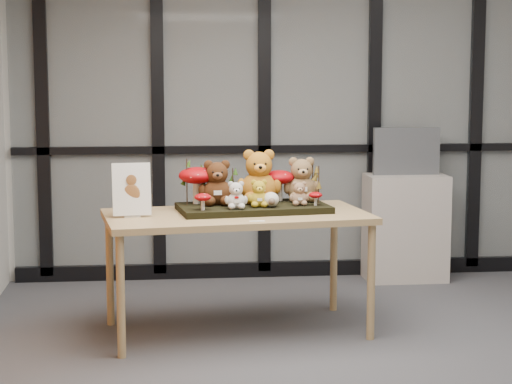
{
  "coord_description": "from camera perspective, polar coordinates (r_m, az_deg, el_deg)",
  "views": [
    {
      "loc": [
        -1.28,
        -4.93,
        1.71
      ],
      "look_at": [
        -0.68,
        0.85,
        0.92
      ],
      "focal_mm": 65.0,
      "sensor_mm": 36.0,
      "label": 1
    }
  ],
  "objects": [
    {
      "name": "display_table",
      "position": [
        5.92,
        -1.2,
        -1.95
      ],
      "size": [
        1.76,
        1.05,
        0.78
      ],
      "rotation": [
        0.0,
        0.0,
        0.14
      ],
      "color": "tan",
      "rests_on": "floor"
    },
    {
      "name": "bear_brown_medium",
      "position": [
        5.99,
        -2.42,
        0.73
      ],
      "size": [
        0.27,
        0.25,
        0.32
      ],
      "primitive_type": null,
      "rotation": [
        0.0,
        0.0,
        0.14
      ],
      "color": "#40210E",
      "rests_on": "diorama_tray"
    },
    {
      "name": "floor",
      "position": [
        5.37,
        8.39,
        -10.91
      ],
      "size": [
        5.0,
        5.0,
        0.0
      ],
      "primitive_type": "plane",
      "color": "#49494E",
      "rests_on": "ground"
    },
    {
      "name": "mushroom_front_left",
      "position": [
        5.77,
        -3.3,
        -0.55
      ],
      "size": [
        0.1,
        0.1,
        0.12
      ],
      "primitive_type": null,
      "color": "#930409",
      "rests_on": "diorama_tray"
    },
    {
      "name": "mushroom_front_right",
      "position": [
        5.97,
        3.68,
        -0.37
      ],
      "size": [
        0.09,
        0.09,
        0.1
      ],
      "primitive_type": null,
      "color": "#930409",
      "rests_on": "diorama_tray"
    },
    {
      "name": "mushroom_back_right",
      "position": [
        6.16,
        1.43,
        0.5
      ],
      "size": [
        0.2,
        0.2,
        0.23
      ],
      "primitive_type": null,
      "color": "#930409",
      "rests_on": "diorama_tray"
    },
    {
      "name": "label_card",
      "position": [
        5.6,
        0.07,
        -1.81
      ],
      "size": [
        0.09,
        0.03,
        0.0
      ],
      "primitive_type": "cube",
      "color": "white",
      "rests_on": "display_table"
    },
    {
      "name": "glass_partition",
      "position": [
        7.51,
        3.94,
        5.48
      ],
      "size": [
        4.9,
        0.06,
        2.78
      ],
      "color": "#2D383F",
      "rests_on": "floor"
    },
    {
      "name": "mushroom_back_left",
      "position": [
        6.04,
        -3.66,
        0.52
      ],
      "size": [
        0.24,
        0.24,
        0.26
      ],
      "primitive_type": null,
      "color": "#930409",
      "rests_on": "diorama_tray"
    },
    {
      "name": "room_shell",
      "position": [
        5.09,
        8.76,
        7.32
      ],
      "size": [
        5.0,
        5.0,
        5.0
      ],
      "color": "beige",
      "rests_on": "floor"
    },
    {
      "name": "diorama_tray",
      "position": [
        6.0,
        -0.17,
        -0.99
      ],
      "size": [
        1.01,
        0.61,
        0.04
      ],
      "primitive_type": "cube",
      "rotation": [
        0.0,
        0.0,
        0.14
      ],
      "color": "black",
      "rests_on": "display_table"
    },
    {
      "name": "monitor",
      "position": [
        7.48,
        9.24,
        2.49
      ],
      "size": [
        0.53,
        0.06,
        0.38
      ],
      "color": "#4F5357",
      "rests_on": "cabinet"
    },
    {
      "name": "plush_cream_hedgehog",
      "position": [
        5.9,
        0.92,
        -0.42
      ],
      "size": [
        0.09,
        0.08,
        0.1
      ],
      "primitive_type": null,
      "rotation": [
        0.0,
        0.0,
        0.14
      ],
      "color": "silver",
      "rests_on": "diorama_tray"
    },
    {
      "name": "bear_beige_small",
      "position": [
        5.97,
        2.68,
        -0.01
      ],
      "size": [
        0.15,
        0.13,
        0.17
      ],
      "primitive_type": null,
      "rotation": [
        0.0,
        0.0,
        0.14
      ],
      "color": "#966F50",
      "rests_on": "diorama_tray"
    },
    {
      "name": "bear_tan_back",
      "position": [
        6.16,
        2.81,
        0.94
      ],
      "size": [
        0.27,
        0.25,
        0.32
      ],
      "primitive_type": null,
      "rotation": [
        0.0,
        0.0,
        0.14
      ],
      "color": "olive",
      "rests_on": "diorama_tray"
    },
    {
      "name": "bear_white_bow",
      "position": [
        5.82,
        -1.24,
        -0.1
      ],
      "size": [
        0.16,
        0.15,
        0.19
      ],
      "primitive_type": null,
      "rotation": [
        0.0,
        0.0,
        0.14
      ],
      "color": "silver",
      "rests_on": "diorama_tray"
    },
    {
      "name": "sprig_dry_far_right",
      "position": [
        6.19,
        3.5,
        0.67
      ],
      "size": [
        0.05,
        0.05,
        0.26
      ],
      "primitive_type": null,
      "color": "brown",
      "rests_on": "diorama_tray"
    },
    {
      "name": "sprig_green_centre",
      "position": [
        6.14,
        -1.44,
        0.45
      ],
      "size": [
        0.05,
        0.05,
        0.22
      ],
      "primitive_type": null,
      "color": "#173C0D",
      "rests_on": "diorama_tray"
    },
    {
      "name": "sprig_green_far_left",
      "position": [
        6.01,
        -4.27,
        0.64
      ],
      "size": [
        0.05,
        0.05,
        0.3
      ],
      "primitive_type": null,
      "color": "#173C0D",
      "rests_on": "diorama_tray"
    },
    {
      "name": "bear_pooh_yellow",
      "position": [
        6.07,
        0.18,
        1.15
      ],
      "size": [
        0.33,
        0.3,
        0.39
      ],
      "primitive_type": null,
      "rotation": [
        0.0,
        0.0,
        0.14
      ],
      "color": "#B26D1C",
      "rests_on": "diorama_tray"
    },
    {
      "name": "sign_holder",
      "position": [
        5.8,
        -7.67,
        0.03
      ],
      "size": [
        0.24,
        0.1,
        0.34
      ],
      "rotation": [
        0.0,
        0.0,
        0.11
      ],
      "color": "silver",
      "rests_on": "display_table"
    },
    {
      "name": "cabinet",
      "position": [
        7.54,
        9.17,
        -2.17
      ],
      "size": [
        0.64,
        0.37,
        0.85
      ],
      "primitive_type": "cube",
      "color": "#AEA49B",
      "rests_on": "floor"
    },
    {
      "name": "sprig_dry_mid_right",
      "position": [
        6.07,
        3.88,
        0.47
      ],
      "size": [
        0.05,
        0.05,
        0.25
      ],
      "primitive_type": null,
      "color": "brown",
      "rests_on": "diorama_tray"
    },
    {
      "name": "sprig_green_mid_left",
      "position": [
        6.09,
        -3.17,
        0.56
      ],
      "size": [
        0.05,
        0.05,
        0.26
      ],
      "primitive_type": null,
      "color": "#173C0D",
      "rests_on": "diorama_tray"
    },
    {
      "name": "bear_small_yellow",
      "position": [
        5.9,
        0.18,
        0.01
      ],
      "size": [
        0.16,
        0.15,
        0.19
      ],
      "primitive_type": null,
      "rotation": [
        0.0,
        0.0,
        0.14
      ],
      "color": "gold",
      "rests_on": "diorama_tray"
    }
  ]
}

